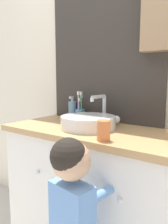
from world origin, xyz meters
TOP-DOWN VIEW (x-y plane):
  - wall_back at (0.01, 0.62)m, footprint 3.20×0.18m
  - vanity_counter at (0.00, 0.35)m, footprint 1.14×0.50m
  - sink_basin at (-0.06, 0.34)m, footprint 0.32×0.37m
  - toothbrush_holder at (-0.26, 0.52)m, footprint 0.07×0.07m
  - soap_dispenser at (-0.34, 0.54)m, footprint 0.06×0.06m
  - child_figure at (0.11, -0.04)m, footprint 0.24×0.43m
  - drinking_cup at (0.14, 0.16)m, footprint 0.06×0.06m

SIDE VIEW (x-z plane):
  - vanity_counter at x=0.00m, z-range 0.00..0.86m
  - child_figure at x=0.11m, z-range 0.10..1.01m
  - sink_basin at x=-0.06m, z-range 0.80..0.99m
  - drinking_cup at x=0.14m, z-range 0.86..0.95m
  - toothbrush_holder at x=-0.26m, z-range 0.80..1.01m
  - soap_dispenser at x=-0.34m, z-range 0.84..1.00m
  - wall_back at x=0.01m, z-range 0.03..2.53m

